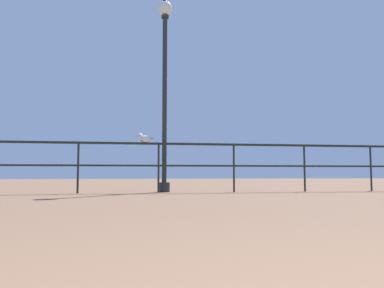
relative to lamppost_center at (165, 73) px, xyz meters
name	(u,v)px	position (x,y,z in m)	size (l,w,h in m)	color
pier_railing	(159,156)	(-0.15, -0.27, -1.96)	(20.70, 0.05, 1.11)	black
lamppost_center	(165,73)	(0.00, 0.00, 0.00)	(0.34, 0.34, 4.59)	#232A26
seagull_on_rail	(144,138)	(-0.47, -0.26, -1.57)	(0.41, 0.29, 0.21)	silver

